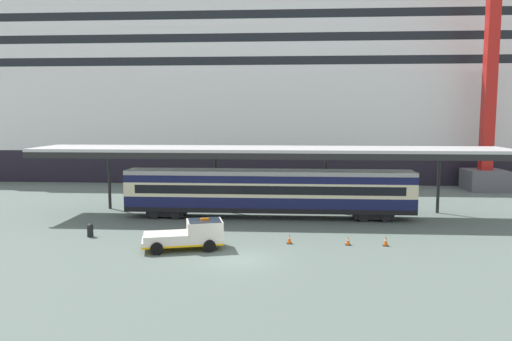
# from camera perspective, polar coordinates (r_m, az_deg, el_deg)

# --- Properties ---
(ground_plane) EXTENTS (400.00, 400.00, 0.00)m
(ground_plane) POSITION_cam_1_polar(r_m,az_deg,el_deg) (30.28, -1.80, -10.35)
(ground_plane) COLOR #57655F
(cruise_ship) EXTENTS (126.47, 27.19, 35.93)m
(cruise_ship) POSITION_cam_1_polar(r_m,az_deg,el_deg) (75.93, 11.09, 8.86)
(cruise_ship) COLOR black
(cruise_ship) RESTS_ON ground
(platform_canopy) EXTENTS (40.25, 6.15, 6.00)m
(platform_canopy) POSITION_cam_1_polar(r_m,az_deg,el_deg) (41.69, 1.53, 2.36)
(platform_canopy) COLOR #B9B9B9
(platform_canopy) RESTS_ON ground
(train_carriage) EXTENTS (24.36, 2.81, 4.11)m
(train_carriage) POSITION_cam_1_polar(r_m,az_deg,el_deg) (41.68, 1.49, -2.43)
(train_carriage) COLOR black
(train_carriage) RESTS_ON ground
(service_truck) EXTENTS (5.55, 3.30, 2.02)m
(service_truck) POSITION_cam_1_polar(r_m,az_deg,el_deg) (32.62, -7.65, -7.37)
(service_truck) COLOR silver
(service_truck) RESTS_ON ground
(traffic_cone_near) EXTENTS (0.36, 0.36, 0.67)m
(traffic_cone_near) POSITION_cam_1_polar(r_m,az_deg,el_deg) (33.85, 3.91, -7.96)
(traffic_cone_near) COLOR black
(traffic_cone_near) RESTS_ON ground
(traffic_cone_mid) EXTENTS (0.36, 0.36, 0.67)m
(traffic_cone_mid) POSITION_cam_1_polar(r_m,az_deg,el_deg) (34.35, 14.90, -7.95)
(traffic_cone_mid) COLOR black
(traffic_cone_mid) RESTS_ON ground
(traffic_cone_far) EXTENTS (0.36, 0.36, 0.60)m
(traffic_cone_far) POSITION_cam_1_polar(r_m,az_deg,el_deg) (34.02, 10.69, -8.05)
(traffic_cone_far) COLOR black
(traffic_cone_far) RESTS_ON ground
(dockside_crane) EXTENTS (10.73, 4.40, 55.97)m
(dockside_crane) POSITION_cam_1_polar(r_m,az_deg,el_deg) (63.50, 26.11, 13.02)
(dockside_crane) COLOR #595960
(dockside_crane) RESTS_ON ground
(quay_bollard) EXTENTS (0.48, 0.48, 0.96)m
(quay_bollard) POSITION_cam_1_polar(r_m,az_deg,el_deg) (37.54, -18.78, -6.56)
(quay_bollard) COLOR black
(quay_bollard) RESTS_ON ground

